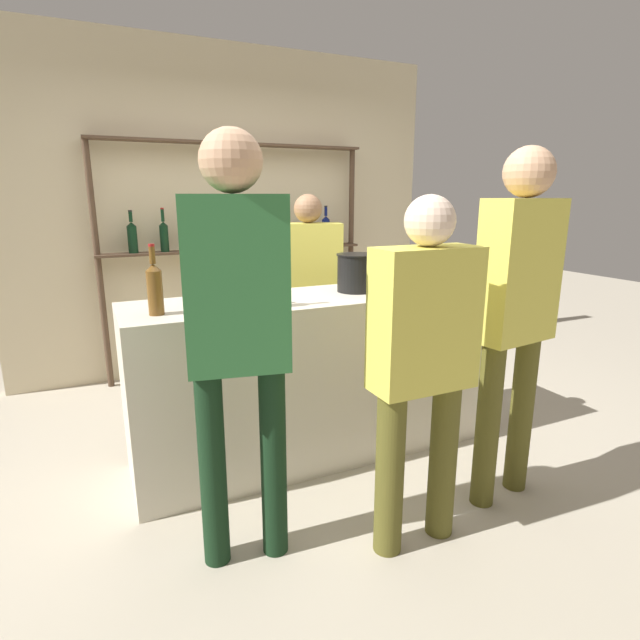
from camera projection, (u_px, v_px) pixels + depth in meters
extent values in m
plane|color=#B2A893|center=(320.00, 449.00, 3.16)|extent=(16.00, 16.00, 0.00)
cube|color=beige|center=(320.00, 375.00, 3.03)|extent=(2.23, 0.60, 0.99)
cube|color=beige|center=(231.00, 214.00, 4.48)|extent=(3.83, 0.12, 2.80)
cylinder|color=#4C3828|center=(99.00, 269.00, 3.96)|extent=(0.05, 0.05, 1.99)
cylinder|color=#4C3828|center=(351.00, 254.00, 4.89)|extent=(0.05, 0.05, 1.99)
cube|color=#4C3828|center=(233.00, 144.00, 4.19)|extent=(2.33, 0.18, 0.02)
cube|color=#4C3828|center=(238.00, 250.00, 4.40)|extent=(2.33, 0.18, 0.02)
cylinder|color=black|center=(133.00, 240.00, 4.02)|extent=(0.08, 0.08, 0.21)
cone|color=black|center=(131.00, 224.00, 3.99)|extent=(0.08, 0.08, 0.03)
cylinder|color=black|center=(131.00, 217.00, 3.97)|extent=(0.03, 0.03, 0.08)
cylinder|color=black|center=(130.00, 211.00, 3.96)|extent=(0.03, 0.03, 0.01)
cylinder|color=black|center=(164.00, 239.00, 4.12)|extent=(0.07, 0.07, 0.21)
cone|color=black|center=(163.00, 224.00, 4.09)|extent=(0.07, 0.07, 0.03)
cylinder|color=black|center=(163.00, 215.00, 4.07)|extent=(0.03, 0.03, 0.10)
cylinder|color=maroon|center=(162.00, 208.00, 4.06)|extent=(0.03, 0.03, 0.01)
cylinder|color=black|center=(194.00, 237.00, 4.22)|extent=(0.06, 0.06, 0.23)
cone|color=black|center=(193.00, 221.00, 4.19)|extent=(0.06, 0.06, 0.03)
cylinder|color=black|center=(193.00, 215.00, 4.17)|extent=(0.02, 0.02, 0.07)
cylinder|color=maroon|center=(193.00, 210.00, 4.16)|extent=(0.03, 0.03, 0.01)
cylinder|color=black|center=(223.00, 237.00, 4.32)|extent=(0.08, 0.08, 0.21)
cone|color=black|center=(223.00, 223.00, 4.29)|extent=(0.08, 0.08, 0.04)
cylinder|color=black|center=(222.00, 216.00, 4.28)|extent=(0.03, 0.03, 0.07)
cylinder|color=#232328|center=(222.00, 211.00, 4.27)|extent=(0.03, 0.03, 0.01)
cylinder|color=silver|center=(251.00, 235.00, 4.42)|extent=(0.07, 0.07, 0.23)
cone|color=silver|center=(250.00, 219.00, 4.39)|extent=(0.07, 0.07, 0.03)
cylinder|color=silver|center=(250.00, 213.00, 4.38)|extent=(0.03, 0.03, 0.08)
cylinder|color=#232328|center=(250.00, 208.00, 4.36)|extent=(0.03, 0.03, 0.01)
cylinder|color=black|center=(277.00, 235.00, 4.52)|extent=(0.08, 0.08, 0.21)
cone|color=black|center=(276.00, 221.00, 4.49)|extent=(0.08, 0.08, 0.04)
cylinder|color=black|center=(276.00, 214.00, 4.48)|extent=(0.03, 0.03, 0.09)
cylinder|color=#232328|center=(276.00, 208.00, 4.47)|extent=(0.03, 0.03, 0.01)
cylinder|color=silver|center=(302.00, 235.00, 4.63)|extent=(0.06, 0.06, 0.20)
cone|color=silver|center=(302.00, 223.00, 4.60)|extent=(0.06, 0.06, 0.03)
cylinder|color=silver|center=(302.00, 216.00, 4.59)|extent=(0.02, 0.02, 0.09)
cylinder|color=maroon|center=(302.00, 210.00, 4.57)|extent=(0.03, 0.03, 0.01)
cylinder|color=#0F1956|center=(326.00, 232.00, 4.73)|extent=(0.07, 0.07, 0.23)
cone|color=#0F1956|center=(326.00, 218.00, 4.69)|extent=(0.07, 0.07, 0.03)
cylinder|color=#0F1956|center=(326.00, 212.00, 4.68)|extent=(0.03, 0.03, 0.08)
cylinder|color=black|center=(326.00, 206.00, 4.67)|extent=(0.03, 0.03, 0.01)
cylinder|color=brown|center=(265.00, 289.00, 2.57)|extent=(0.07, 0.07, 0.20)
cone|color=brown|center=(264.00, 266.00, 2.55)|extent=(0.07, 0.07, 0.03)
cylinder|color=brown|center=(264.00, 254.00, 2.53)|extent=(0.03, 0.03, 0.09)
cylinder|color=maroon|center=(264.00, 243.00, 2.52)|extent=(0.03, 0.03, 0.01)
cylinder|color=brown|center=(155.00, 293.00, 2.42)|extent=(0.08, 0.08, 0.22)
cone|color=brown|center=(153.00, 267.00, 2.39)|extent=(0.08, 0.08, 0.03)
cylinder|color=brown|center=(152.00, 255.00, 2.37)|extent=(0.03, 0.03, 0.08)
cylinder|color=maroon|center=(151.00, 245.00, 2.36)|extent=(0.03, 0.03, 0.01)
cylinder|color=black|center=(201.00, 284.00, 2.62)|extent=(0.09, 0.09, 0.23)
cone|color=black|center=(199.00, 258.00, 2.59)|extent=(0.09, 0.09, 0.04)
cylinder|color=black|center=(199.00, 247.00, 2.57)|extent=(0.03, 0.03, 0.08)
cylinder|color=#232328|center=(198.00, 237.00, 2.56)|extent=(0.04, 0.04, 0.01)
cylinder|color=black|center=(226.00, 286.00, 2.56)|extent=(0.08, 0.08, 0.23)
cone|color=black|center=(225.00, 260.00, 2.53)|extent=(0.08, 0.08, 0.04)
cylinder|color=black|center=(225.00, 249.00, 2.52)|extent=(0.03, 0.03, 0.08)
cylinder|color=black|center=(224.00, 240.00, 2.51)|extent=(0.03, 0.03, 0.01)
cylinder|color=silver|center=(434.00, 281.00, 3.40)|extent=(0.06, 0.06, 0.00)
cylinder|color=silver|center=(435.00, 275.00, 3.39)|extent=(0.01, 0.01, 0.08)
cone|color=silver|center=(435.00, 264.00, 3.37)|extent=(0.07, 0.07, 0.06)
cylinder|color=black|center=(356.00, 274.00, 3.01)|extent=(0.22, 0.22, 0.22)
cylinder|color=black|center=(356.00, 255.00, 2.98)|extent=(0.24, 0.24, 0.01)
cylinder|color=silver|center=(461.00, 272.00, 3.22)|extent=(0.13, 0.13, 0.17)
sphere|color=tan|center=(455.00, 276.00, 3.24)|extent=(0.02, 0.02, 0.02)
sphere|color=tan|center=(467.00, 281.00, 3.23)|extent=(0.02, 0.02, 0.02)
sphere|color=tan|center=(461.00, 275.00, 3.24)|extent=(0.02, 0.02, 0.02)
sphere|color=tan|center=(461.00, 282.00, 3.26)|extent=(0.02, 0.02, 0.02)
cylinder|color=brown|center=(521.00, 414.00, 2.65)|extent=(0.12, 0.12, 0.86)
cylinder|color=brown|center=(488.00, 426.00, 2.51)|extent=(0.12, 0.12, 0.86)
cube|color=#D1C64C|center=(519.00, 271.00, 2.39)|extent=(0.44, 0.24, 0.68)
sphere|color=tan|center=(529.00, 172.00, 2.28)|extent=(0.23, 0.23, 0.23)
cylinder|color=black|center=(274.00, 463.00, 2.16)|extent=(0.11, 0.11, 0.87)
cylinder|color=black|center=(213.00, 470.00, 2.09)|extent=(0.11, 0.11, 0.87)
cube|color=#2D6B38|center=(236.00, 286.00, 1.93)|extent=(0.43, 0.25, 0.69)
sphere|color=tan|center=(231.00, 160.00, 1.82)|extent=(0.24, 0.24, 0.24)
cylinder|color=brown|center=(289.00, 353.00, 3.83)|extent=(0.14, 0.14, 0.76)
cylinder|color=brown|center=(329.00, 352.00, 3.87)|extent=(0.14, 0.14, 0.76)
cube|color=#D1C64C|center=(308.00, 265.00, 3.69)|extent=(0.53, 0.35, 0.60)
sphere|color=#936B4C|center=(308.00, 209.00, 3.59)|extent=(0.21, 0.21, 0.21)
cylinder|color=brown|center=(443.00, 459.00, 2.29)|extent=(0.13, 0.13, 0.76)
cylinder|color=brown|center=(390.00, 474.00, 2.18)|extent=(0.13, 0.13, 0.76)
cube|color=#D1C64C|center=(425.00, 319.00, 2.07)|extent=(0.45, 0.20, 0.60)
sphere|color=beige|center=(430.00, 221.00, 1.97)|extent=(0.21, 0.21, 0.21)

